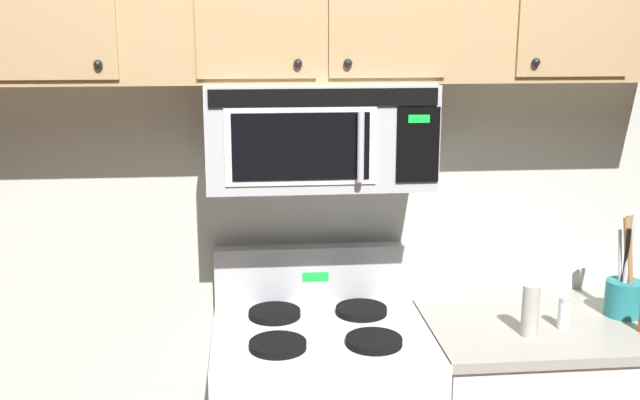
% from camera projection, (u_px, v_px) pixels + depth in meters
% --- Properties ---
extents(back_wall, '(5.20, 0.10, 2.70)m').
position_uv_depth(back_wall, '(312.00, 182.00, 2.87)').
color(back_wall, silver).
rests_on(back_wall, ground_plane).
extents(over_range_microwave, '(0.76, 0.43, 0.35)m').
position_uv_depth(over_range_microwave, '(319.00, 133.00, 2.58)').
color(over_range_microwave, '#B7BABF').
extents(utensil_crock_teal, '(0.13, 0.13, 0.38)m').
position_uv_depth(utensil_crock_teal, '(624.00, 292.00, 2.73)').
color(utensil_crock_teal, teal).
rests_on(utensil_crock_teal, counter_segment).
extents(salt_shaker, '(0.04, 0.04, 0.11)m').
position_uv_depth(salt_shaker, '(564.00, 313.00, 2.62)').
color(salt_shaker, white).
rests_on(salt_shaker, counter_segment).
extents(pepper_mill, '(0.06, 0.06, 0.18)m').
position_uv_depth(pepper_mill, '(530.00, 310.00, 2.55)').
color(pepper_mill, '#B7B2A8').
rests_on(pepper_mill, counter_segment).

